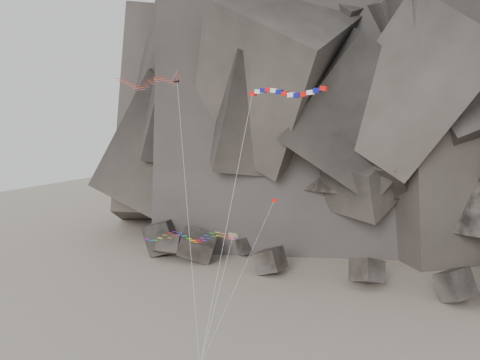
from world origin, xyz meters
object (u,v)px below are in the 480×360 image
at_px(delta_kite, 143,82).
at_px(parafoil_kite, 185,236).
at_px(pennant_kite, 260,231).
at_px(banner_kite, 285,94).

distance_m(delta_kite, parafoil_kite, 20.77).
relative_size(parafoil_kite, pennant_kite, 0.79).
relative_size(banner_kite, parafoil_kite, 2.18).
height_order(banner_kite, parafoil_kite, banner_kite).
height_order(delta_kite, pennant_kite, delta_kite).
xyz_separation_m(banner_kite, pennant_kite, (-3.19, 1.17, -15.00)).
height_order(delta_kite, banner_kite, delta_kite).
bearing_deg(parafoil_kite, delta_kite, -178.06).
height_order(parafoil_kite, pennant_kite, pennant_kite).
bearing_deg(delta_kite, pennant_kite, 12.37).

